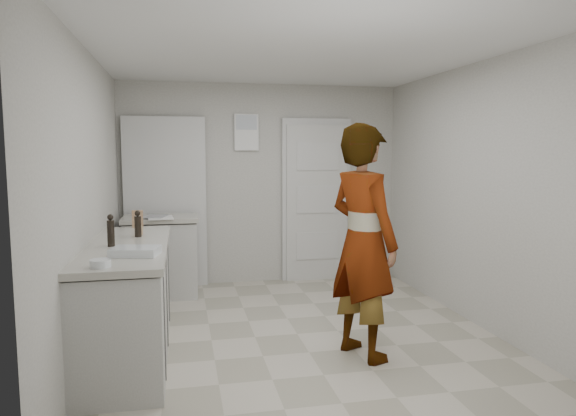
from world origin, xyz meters
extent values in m
plane|color=gray|center=(0.00, 0.00, 0.00)|extent=(4.00, 4.00, 0.00)
plane|color=#A7A59E|center=(0.00, 2.00, 1.25)|extent=(3.50, 0.00, 3.50)
plane|color=#A7A59E|center=(0.00, -2.00, 1.25)|extent=(3.50, 0.00, 3.50)
plane|color=#A7A59E|center=(-1.75, 0.00, 1.25)|extent=(0.00, 4.00, 4.00)
plane|color=#A7A59E|center=(1.75, 0.00, 1.25)|extent=(0.00, 4.00, 4.00)
plane|color=silver|center=(0.00, 0.00, 2.50)|extent=(4.00, 4.00, 0.00)
cube|color=silver|center=(0.70, 1.93, 1.00)|extent=(0.80, 0.05, 2.00)
cube|color=silver|center=(0.70, 1.96, 1.03)|extent=(0.90, 0.04, 2.10)
sphere|color=#B98A47|center=(1.03, 1.88, 0.95)|extent=(0.07, 0.07, 0.07)
cube|color=white|center=(-0.20, 1.97, 1.90)|extent=(0.30, 0.02, 0.45)
cube|color=black|center=(-1.20, 1.97, 1.02)|extent=(0.90, 0.05, 2.04)
cube|color=silver|center=(-1.20, 1.94, 1.03)|extent=(0.98, 0.02, 2.10)
cube|color=silver|center=(-1.45, -0.20, 0.43)|extent=(0.60, 1.90, 0.86)
cube|color=black|center=(-1.45, -0.20, 0.04)|extent=(0.56, 1.86, 0.08)
cube|color=#B8B5A8|center=(-1.45, -0.20, 0.90)|extent=(0.64, 1.96, 0.05)
cube|color=silver|center=(-1.25, 1.55, 0.43)|extent=(0.80, 0.55, 0.86)
cube|color=black|center=(-1.25, 1.55, 0.04)|extent=(0.75, 0.54, 0.08)
cube|color=#B8B5A8|center=(-1.25, 1.55, 0.90)|extent=(0.84, 0.61, 0.05)
imported|color=silver|center=(0.41, -0.58, 0.94)|extent=(0.68, 0.81, 1.88)
cube|color=#A27851|center=(-1.43, 0.70, 1.01)|extent=(0.10, 0.05, 0.17)
cylinder|color=#A3835D|center=(-1.38, 0.24, 0.96)|extent=(0.05, 0.05, 0.08)
cylinder|color=black|center=(-1.38, 0.13, 1.02)|extent=(0.06, 0.06, 0.18)
sphere|color=black|center=(-1.38, 0.13, 1.13)|extent=(0.05, 0.05, 0.05)
cylinder|color=black|center=(-1.55, -0.29, 1.03)|extent=(0.06, 0.06, 0.20)
sphere|color=black|center=(-1.55, -0.29, 1.15)|extent=(0.05, 0.05, 0.05)
cube|color=silver|center=(-1.34, -0.68, 0.95)|extent=(0.37, 0.29, 0.06)
cube|color=silver|center=(-1.34, -0.68, 0.95)|extent=(0.32, 0.25, 0.04)
cylinder|color=silver|center=(-1.52, -1.04, 0.95)|extent=(0.13, 0.13, 0.05)
sphere|color=white|center=(-1.54, -1.05, 0.95)|extent=(0.04, 0.04, 0.04)
sphere|color=white|center=(-1.50, -1.03, 0.95)|extent=(0.04, 0.04, 0.04)
cube|color=white|center=(-1.24, 1.39, 0.93)|extent=(0.29, 0.36, 0.01)
camera|label=1|loc=(-1.01, -4.42, 1.66)|focal=32.00mm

